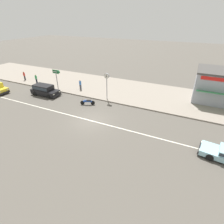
% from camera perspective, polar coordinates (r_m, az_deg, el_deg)
% --- Properties ---
extents(ground_plane, '(160.00, 160.00, 0.00)m').
position_cam_1_polar(ground_plane, '(20.37, -6.84, -2.83)').
color(ground_plane, '#544F47').
extents(lane_centre_stripe, '(50.40, 0.14, 0.01)m').
position_cam_1_polar(lane_centre_stripe, '(20.37, -6.84, -2.83)').
color(lane_centre_stripe, silver).
rests_on(lane_centre_stripe, ground).
extents(kerb_strip, '(68.00, 10.00, 0.15)m').
position_cam_1_polar(kerb_strip, '(28.68, 4.07, 7.14)').
color(kerb_strip, gray).
rests_on(kerb_strip, ground).
extents(minivan_black_0, '(4.47, 1.93, 1.56)m').
position_cam_1_polar(minivan_black_0, '(28.63, -21.20, 6.84)').
color(minivan_black_0, black).
rests_on(minivan_black_0, ground).
extents(motorcycle_0, '(1.85, 0.98, 0.80)m').
position_cam_1_polar(motorcycle_0, '(23.98, -8.02, 3.35)').
color(motorcycle_0, black).
rests_on(motorcycle_0, ground).
extents(street_clock, '(0.71, 0.22, 3.71)m').
position_cam_1_polar(street_clock, '(24.38, -1.73, 10.47)').
color(street_clock, '#9E9EA3').
rests_on(street_clock, kerb_strip).
extents(arrow_signboard, '(1.49, 0.61, 3.17)m').
position_cam_1_polar(arrow_signboard, '(29.12, -17.17, 11.98)').
color(arrow_signboard, '#4C4C51').
rests_on(arrow_signboard, kerb_strip).
extents(pedestrian_near_clock, '(0.34, 0.34, 1.59)m').
position_cam_1_polar(pedestrian_near_clock, '(33.97, -23.55, 10.08)').
color(pedestrian_near_clock, '#232838').
rests_on(pedestrian_near_clock, kerb_strip).
extents(pedestrian_mid_kerb, '(0.34, 0.34, 1.60)m').
position_cam_1_polar(pedestrian_mid_kerb, '(28.88, -10.33, 9.03)').
color(pedestrian_mid_kerb, '#232838').
rests_on(pedestrian_mid_kerb, kerb_strip).
extents(pedestrian_by_shop, '(0.34, 0.34, 1.57)m').
position_cam_1_polar(pedestrian_by_shop, '(36.82, -26.76, 10.70)').
color(pedestrian_by_shop, '#333338').
rests_on(pedestrian_by_shop, kerb_strip).
extents(shopfront_mid_block, '(6.36, 6.35, 4.24)m').
position_cam_1_polar(shopfront_mid_block, '(28.40, 31.72, 7.37)').
color(shopfront_mid_block, '#999EA8').
rests_on(shopfront_mid_block, kerb_strip).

